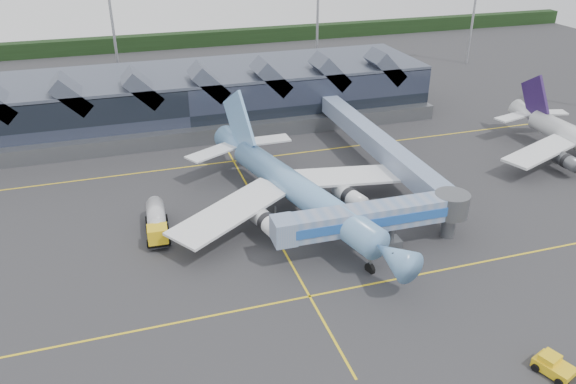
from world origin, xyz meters
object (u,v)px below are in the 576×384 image
object	(u,v)px
fuel_truck	(156,220)
pushback_tug	(554,366)
main_airliner	(295,188)
jet_bridge	(386,216)

from	to	relation	value
fuel_truck	pushback_tug	distance (m)	45.44
pushback_tug	main_airliner	bearing A→B (deg)	90.48
jet_bridge	fuel_truck	size ratio (longest dim) A/B	2.56
pushback_tug	fuel_truck	bearing A→B (deg)	111.37
main_airliner	jet_bridge	world-z (taller)	main_airliner
jet_bridge	fuel_truck	bearing A→B (deg)	156.55
jet_bridge	fuel_truck	world-z (taller)	jet_bridge
fuel_truck	jet_bridge	bearing A→B (deg)	-21.13
main_airliner	fuel_truck	world-z (taller)	main_airliner
jet_bridge	pushback_tug	bearing A→B (deg)	-76.54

